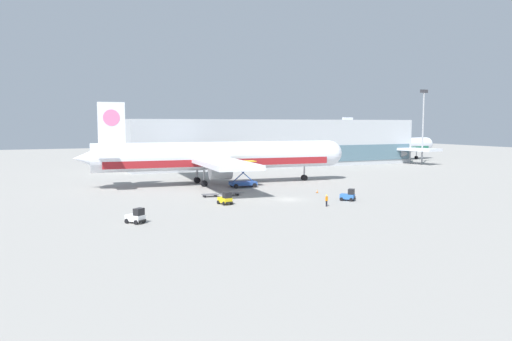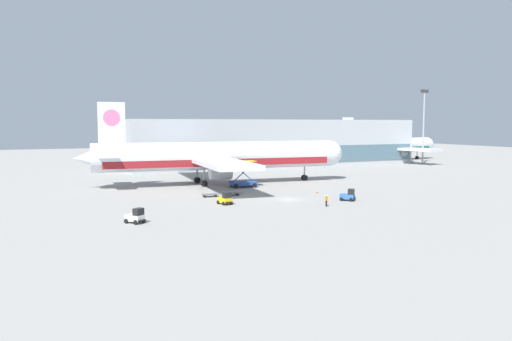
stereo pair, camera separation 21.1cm
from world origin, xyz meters
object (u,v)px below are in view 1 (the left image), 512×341
Objects in this scene: airplane_distant at (385,146)px; airplane_main at (216,157)px; baggage_dolly_lead at (210,195)px; scissor_lift_loader at (243,177)px; ground_crew_near at (327,199)px; light_mast at (423,121)px; baggage_tug_foreground at (348,195)px; baggage_dolly_second at (232,193)px; traffic_cone_far at (355,195)px; baggage_tug_mid at (136,217)px; baggage_tug_far at (225,199)px; traffic_cone_near at (317,191)px.

airplane_main is at bearing -165.39° from airplane_distant.
baggage_dolly_lead is at bearing -108.20° from airplane_main.
scissor_lift_loader is 2.94× the size of ground_crew_near.
light_mast is 8.50× the size of baggage_tug_foreground.
light_mast reaches higher than airplane_main.
airplane_main is 83.38m from airplane_distant.
scissor_lift_loader reaches higher than baggage_dolly_second.
airplane_distant is 92.27m from baggage_tug_foreground.
light_mast reaches higher than traffic_cone_far.
traffic_cone_far is at bearing 90.19° from baggage_tug_foreground.
airplane_main is 1.16× the size of airplane_distant.
baggage_tug_mid is (-23.64, -35.03, -4.96)m from airplane_main.
airplane_distant reaches higher than scissor_lift_loader.
baggage_dolly_lead is 2.04× the size of ground_crew_near.
airplane_main reaches higher than airplane_distant.
traffic_cone_far is at bearing 65.59° from baggage_tug_mid.
light_mast is at bearing 107.63° from baggage_tug_far.
traffic_cone_near is at bearing 76.47° from baggage_tug_mid.
baggage_dolly_second is at bearing -157.10° from airplane_distant.
light_mast is at bearing 33.48° from traffic_cone_near.
airplane_main is 15.42× the size of baggage_dolly_lead.
traffic_cone_near is at bearing 135.99° from baggage_tug_foreground.
airplane_distant is 99.22m from ground_crew_near.
baggage_dolly_lead is (-19.48, 13.78, -0.49)m from baggage_tug_foreground.
scissor_lift_loader is (3.30, -6.84, -3.81)m from airplane_main.
airplane_main is 42.55m from baggage_tug_mid.
ground_crew_near reaches higher than traffic_cone_near.
scissor_lift_loader is 21.97m from baggage_tug_far.
airplane_distant is at bearing 94.90° from baggage_tug_foreground.
light_mast is at bearing 26.69° from scissor_lift_loader.
airplane_main is 17.99m from baggage_dolly_second.
scissor_lift_loader reaches higher than baggage_tug_mid.
baggage_dolly_second is at bearing 6.29° from baggage_dolly_lead.
baggage_dolly_lead is (0.57, 8.93, -0.49)m from baggage_tug_far.
ground_crew_near is at bearing -75.38° from airplane_main.
traffic_cone_far is (3.72, 3.44, -0.53)m from baggage_tug_foreground.
light_mast reaches higher than traffic_cone_near.
baggage_tug_foreground is at bearing -144.51° from airplane_distant.
traffic_cone_far is (-58.58, -64.49, -4.74)m from airplane_distant.
ground_crew_near is (-6.48, -3.46, 0.23)m from baggage_tug_foreground.
ground_crew_near reaches higher than baggage_dolly_lead.
baggage_tug_foreground is 20.62m from baggage_tug_far.
airplane_distant is at bearing 41.38° from baggage_dolly_second.
airplane_main is at bearing -98.56° from ground_crew_near.
baggage_tug_foreground is at bearing -91.44° from traffic_cone_near.
airplane_main is 20.68× the size of baggage_tug_mid.
baggage_tug_mid is 40.39m from traffic_cone_far.
light_mast is at bearing 31.49° from baggage_dolly_lead.
baggage_tug_far is 21.02m from traffic_cone_near.
baggage_dolly_second is at bearing -117.73° from scissor_lift_loader.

